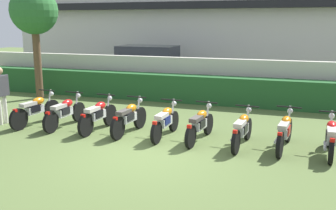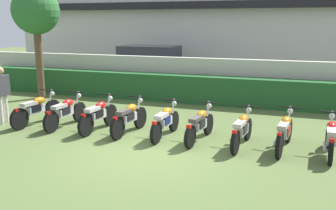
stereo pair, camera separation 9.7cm
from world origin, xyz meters
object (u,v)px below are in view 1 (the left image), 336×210
at_px(parked_car, 151,66).
at_px(motorcycle_in_row_0, 36,110).
at_px(motorcycle_in_row_8, 331,137).
at_px(motorcycle_in_row_5, 200,124).
at_px(motorcycle_in_row_1, 65,112).
at_px(motorcycle_in_row_7, 285,131).
at_px(tree_near_inspector, 34,13).
at_px(motorcycle_in_row_2, 98,115).
at_px(inspector_person, 0,90).
at_px(motorcycle_in_row_4, 165,121).
at_px(motorcycle_in_row_6, 242,129).
at_px(motorcycle_in_row_3, 129,118).

height_order(parked_car, motorcycle_in_row_0, parked_car).
relative_size(parked_car, motorcycle_in_row_8, 2.53).
bearing_deg(motorcycle_in_row_5, motorcycle_in_row_8, -85.24).
distance_m(parked_car, motorcycle_in_row_0, 7.85).
bearing_deg(motorcycle_in_row_1, motorcycle_in_row_7, -88.15).
bearing_deg(motorcycle_in_row_7, tree_near_inspector, 76.68).
bearing_deg(motorcycle_in_row_2, motorcycle_in_row_1, 91.38).
relative_size(motorcycle_in_row_7, motorcycle_in_row_8, 1.08).
bearing_deg(inspector_person, motorcycle_in_row_7, 2.05).
height_order(motorcycle_in_row_4, motorcycle_in_row_5, same).
distance_m(motorcycle_in_row_1, motorcycle_in_row_8, 7.12).
bearing_deg(motorcycle_in_row_8, motorcycle_in_row_1, 91.65).
relative_size(tree_near_inspector, motorcycle_in_row_6, 2.38).
xyz_separation_m(motorcycle_in_row_0, motorcycle_in_row_1, (0.97, 0.06, -0.01)).
bearing_deg(motorcycle_in_row_3, parked_car, 22.53).
xyz_separation_m(motorcycle_in_row_0, motorcycle_in_row_8, (8.08, -0.05, -0.02)).
bearing_deg(tree_near_inspector, inspector_person, -68.35).
xyz_separation_m(motorcycle_in_row_0, inspector_person, (-0.99, -0.25, 0.56)).
height_order(motorcycle_in_row_5, motorcycle_in_row_8, motorcycle_in_row_5).
relative_size(motorcycle_in_row_5, motorcycle_in_row_6, 1.03).
xyz_separation_m(motorcycle_in_row_1, inspector_person, (-1.96, -0.31, 0.57)).
height_order(motorcycle_in_row_0, motorcycle_in_row_5, motorcycle_in_row_0).
height_order(motorcycle_in_row_1, motorcycle_in_row_5, motorcycle_in_row_1).
height_order(tree_near_inspector, motorcycle_in_row_2, tree_near_inspector).
bearing_deg(motorcycle_in_row_4, parked_car, 26.42).
bearing_deg(tree_near_inspector, motorcycle_in_row_7, -19.64).
xyz_separation_m(motorcycle_in_row_3, motorcycle_in_row_4, (1.04, 0.02, -0.01)).
relative_size(motorcycle_in_row_2, motorcycle_in_row_6, 1.02).
height_order(motorcycle_in_row_5, motorcycle_in_row_7, motorcycle_in_row_7).
bearing_deg(motorcycle_in_row_1, motorcycle_in_row_2, -90.41).
bearing_deg(motorcycle_in_row_8, motorcycle_in_row_0, 92.19).
distance_m(parked_car, motorcycle_in_row_8, 10.86).
relative_size(parked_car, tree_near_inspector, 1.04).
bearing_deg(motorcycle_in_row_3, motorcycle_in_row_5, -84.62).
distance_m(tree_near_inspector, motorcycle_in_row_3, 7.06).
distance_m(motorcycle_in_row_7, inspector_person, 8.09).
bearing_deg(parked_car, motorcycle_in_row_2, -79.22).
bearing_deg(motorcycle_in_row_7, inspector_person, 98.37).
bearing_deg(motorcycle_in_row_4, motorcycle_in_row_3, 93.55).
relative_size(motorcycle_in_row_0, motorcycle_in_row_4, 1.09).
distance_m(motorcycle_in_row_2, motorcycle_in_row_5, 2.92).
bearing_deg(motorcycle_in_row_0, motorcycle_in_row_7, -83.37).
height_order(tree_near_inspector, motorcycle_in_row_0, tree_near_inspector).
bearing_deg(motorcycle_in_row_1, tree_near_inspector, 47.53).
bearing_deg(motorcycle_in_row_7, motorcycle_in_row_1, 96.08).
height_order(parked_car, motorcycle_in_row_5, parked_car).
bearing_deg(parked_car, motorcycle_in_row_8, -46.29).
height_order(motorcycle_in_row_0, motorcycle_in_row_4, motorcycle_in_row_0).
relative_size(tree_near_inspector, motorcycle_in_row_1, 2.22).
relative_size(motorcycle_in_row_4, motorcycle_in_row_8, 1.02).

